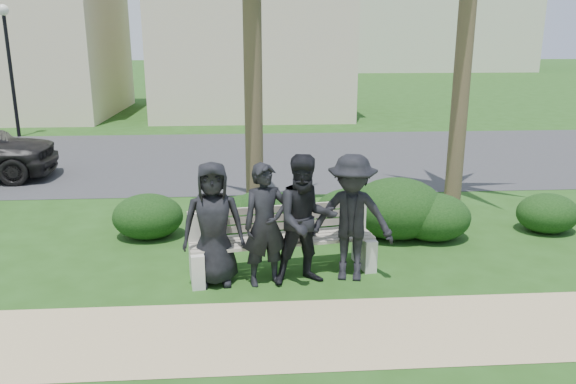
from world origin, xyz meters
name	(u,v)px	position (x,y,z in m)	size (l,w,h in m)	color
ground	(334,269)	(0.00, 0.00, 0.00)	(160.00, 160.00, 0.00)	#204513
footpath	(357,331)	(0.00, -1.80, 0.00)	(30.00, 1.60, 0.01)	tan
asphalt_street	(292,157)	(0.00, 8.00, 0.00)	(160.00, 8.00, 0.01)	#2D2D30
stucco_bldg_right	(251,28)	(-1.00, 18.00, 3.66)	(8.40, 8.40, 7.30)	beige
street_lamp	(8,47)	(-9.00, 12.00, 2.94)	(0.36, 0.36, 4.29)	black
park_bench	(283,245)	(-0.75, -0.07, 0.41)	(2.70, 1.00, 0.91)	gray
man_a	(213,224)	(-1.70, -0.36, 0.85)	(0.83, 0.54, 1.70)	black
man_b	(265,225)	(-1.01, -0.42, 0.84)	(0.61, 0.40, 1.68)	black
man_c	(306,220)	(-0.46, -0.43, 0.90)	(0.87, 0.68, 1.79)	black
man_d	(351,218)	(0.17, -0.34, 0.88)	(1.14, 0.66, 1.77)	black
hedge_a	(148,215)	(-2.92, 1.58, 0.38)	(1.17, 0.97, 0.76)	black
hedge_b	(265,212)	(-0.96, 1.52, 0.40)	(1.24, 1.02, 0.81)	black
hedge_c	(245,215)	(-1.28, 1.55, 0.36)	(1.10, 0.91, 0.72)	black
hedge_d	(396,207)	(1.25, 1.33, 0.52)	(1.59, 1.31, 1.04)	black
hedge_e	(434,216)	(1.84, 1.15, 0.40)	(1.22, 1.01, 0.80)	black
hedge_f	(548,212)	(3.92, 1.38, 0.35)	(1.06, 0.88, 0.69)	black
hedge_extra	(351,211)	(0.51, 1.52, 0.40)	(1.24, 1.02, 0.81)	black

